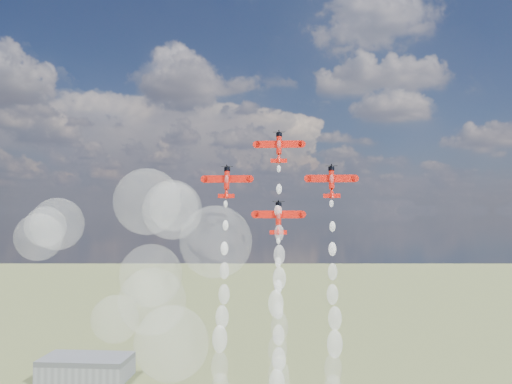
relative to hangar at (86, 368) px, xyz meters
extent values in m
cube|color=gray|center=(0.00, 0.00, -1.50)|extent=(50.00, 28.00, 10.00)
cube|color=#595B60|center=(0.00, 0.00, 5.00)|extent=(50.00, 28.00, 3.00)
cylinder|color=red|center=(118.20, -163.57, 108.55)|extent=(1.40, 2.53, 5.39)
cylinder|color=black|center=(118.20, -162.95, 111.29)|extent=(1.60, 1.79, 1.33)
cube|color=red|center=(118.20, -163.16, 108.77)|extent=(12.22, 0.66, 2.00)
cube|color=white|center=(114.89, -163.05, 108.74)|extent=(4.81, 0.15, 0.54)
cube|color=white|center=(121.50, -163.05, 108.74)|extent=(4.81, 0.15, 0.54)
cube|color=red|center=(118.20, -164.72, 104.19)|extent=(4.41, 0.36, 1.10)
cube|color=red|center=(118.20, -165.50, 104.16)|extent=(0.14, 1.95, 1.65)
ellipsoid|color=silver|center=(118.20, -164.13, 108.58)|extent=(1.10, 1.51, 2.64)
cone|color=red|center=(118.20, -164.45, 104.95)|extent=(1.40, 1.95, 2.85)
cylinder|color=red|center=(104.41, -165.72, 99.15)|extent=(1.40, 2.53, 5.39)
cylinder|color=black|center=(104.41, -165.10, 101.88)|extent=(1.60, 1.79, 1.33)
cube|color=red|center=(104.41, -165.31, 99.36)|extent=(12.22, 0.66, 2.00)
cube|color=white|center=(101.11, -165.19, 99.33)|extent=(4.81, 0.15, 0.54)
cube|color=white|center=(107.72, -165.19, 99.33)|extent=(4.81, 0.15, 0.54)
cube|color=red|center=(104.41, -166.87, 94.78)|extent=(4.41, 0.36, 1.10)
cube|color=red|center=(104.41, -167.65, 94.76)|extent=(0.14, 1.95, 1.65)
ellipsoid|color=silver|center=(104.41, -166.28, 99.17)|extent=(1.10, 1.51, 2.64)
cone|color=red|center=(104.41, -166.59, 95.54)|extent=(1.40, 1.95, 2.85)
cylinder|color=red|center=(131.98, -165.72, 99.15)|extent=(1.40, 2.53, 5.39)
cylinder|color=black|center=(131.98, -165.10, 101.88)|extent=(1.60, 1.79, 1.33)
cube|color=red|center=(131.98, -165.31, 99.36)|extent=(12.22, 0.66, 2.00)
cube|color=white|center=(128.67, -165.19, 99.33)|extent=(4.81, 0.15, 0.54)
cube|color=white|center=(135.29, -165.19, 99.33)|extent=(4.81, 0.15, 0.54)
cube|color=red|center=(131.98, -166.87, 94.78)|extent=(4.41, 0.36, 1.10)
cube|color=red|center=(131.98, -167.65, 94.76)|extent=(0.14, 1.95, 1.65)
ellipsoid|color=silver|center=(131.98, -166.28, 99.17)|extent=(1.10, 1.51, 2.64)
cone|color=red|center=(131.98, -166.59, 95.54)|extent=(1.40, 1.95, 2.85)
cylinder|color=red|center=(118.20, -167.87, 89.74)|extent=(1.40, 2.53, 5.39)
cylinder|color=black|center=(118.20, -167.24, 92.47)|extent=(1.60, 1.79, 1.33)
cube|color=red|center=(118.20, -167.46, 89.95)|extent=(12.22, 0.66, 2.00)
cube|color=white|center=(114.89, -167.34, 89.93)|extent=(4.81, 0.15, 0.54)
cube|color=white|center=(121.50, -167.34, 89.93)|extent=(4.81, 0.15, 0.54)
cube|color=red|center=(118.20, -169.02, 85.38)|extent=(4.41, 0.36, 1.10)
cube|color=red|center=(118.20, -169.79, 85.35)|extent=(0.14, 1.95, 1.65)
ellipsoid|color=silver|center=(118.20, -168.43, 89.76)|extent=(1.10, 1.51, 2.64)
cone|color=red|center=(118.20, -168.74, 86.14)|extent=(1.40, 1.95, 2.85)
sphere|color=white|center=(118.19, -165.01, 102.01)|extent=(1.04, 1.04, 1.04)
sphere|color=white|center=(118.30, -166.49, 96.59)|extent=(1.50, 1.50, 1.50)
sphere|color=white|center=(118.09, -167.45, 90.89)|extent=(1.96, 1.96, 1.96)
sphere|color=white|center=(118.38, -168.79, 85.23)|extent=(2.42, 2.42, 2.42)
sphere|color=white|center=(118.50, -170.47, 79.75)|extent=(2.88, 2.88, 2.88)
sphere|color=white|center=(118.56, -171.64, 73.89)|extent=(3.34, 3.34, 3.34)
sphere|color=white|center=(117.73, -173.06, 67.89)|extent=(3.80, 3.80, 3.80)
sphere|color=white|center=(118.66, -174.16, 62.40)|extent=(4.26, 4.26, 4.26)
sphere|color=white|center=(118.22, -174.94, 56.86)|extent=(4.72, 4.72, 4.72)
sphere|color=white|center=(118.57, -177.20, 51.24)|extent=(5.18, 5.18, 5.18)
sphere|color=white|center=(104.32, -167.24, 92.69)|extent=(1.04, 1.04, 1.04)
sphere|color=white|center=(104.45, -168.44, 87.12)|extent=(1.50, 1.50, 1.50)
sphere|color=white|center=(104.35, -169.65, 81.22)|extent=(1.96, 1.96, 1.96)
sphere|color=white|center=(104.55, -170.93, 75.65)|extent=(2.42, 2.42, 2.42)
sphere|color=white|center=(104.69, -172.38, 69.94)|extent=(2.88, 2.88, 2.88)
sphere|color=white|center=(104.34, -173.42, 64.44)|extent=(3.34, 3.34, 3.34)
sphere|color=white|center=(103.98, -174.82, 59.38)|extent=(3.80, 3.80, 3.80)
sphere|color=white|center=(104.14, -175.89, 52.92)|extent=(4.26, 4.26, 4.26)
sphere|color=white|center=(131.85, -167.09, 92.76)|extent=(1.04, 1.04, 1.04)
sphere|color=white|center=(132.03, -168.41, 86.87)|extent=(1.50, 1.50, 1.50)
sphere|color=white|center=(131.87, -169.95, 81.25)|extent=(1.96, 1.96, 1.96)
sphere|color=white|center=(131.83, -171.29, 75.67)|extent=(2.42, 2.42, 2.42)
sphere|color=white|center=(131.72, -172.05, 70.18)|extent=(2.88, 2.88, 2.88)
sphere|color=white|center=(132.23, -173.21, 64.51)|extent=(3.34, 3.34, 3.34)
sphere|color=white|center=(132.05, -175.05, 58.75)|extent=(3.80, 3.80, 3.80)
sphere|color=white|center=(131.57, -175.79, 53.04)|extent=(4.26, 4.26, 4.26)
sphere|color=white|center=(118.23, -169.35, 83.29)|extent=(1.04, 1.04, 1.04)
sphere|color=white|center=(118.21, -170.49, 77.82)|extent=(1.50, 1.50, 1.50)
sphere|color=white|center=(118.28, -171.95, 71.93)|extent=(1.96, 1.96, 1.96)
sphere|color=white|center=(118.34, -173.09, 66.19)|extent=(2.42, 2.42, 2.42)
sphere|color=white|center=(118.44, -174.13, 60.43)|extent=(2.88, 2.88, 2.88)
sphere|color=white|center=(118.58, -175.91, 54.97)|extent=(3.34, 3.34, 3.34)
sphere|color=white|center=(118.16, -176.65, 49.64)|extent=(3.80, 3.80, 3.80)
sphere|color=white|center=(87.74, -155.19, 92.04)|extent=(14.01, 14.01, 14.01)
sphere|color=white|center=(80.09, -149.72, 64.12)|extent=(19.96, 19.96, 19.96)
sphere|color=white|center=(79.73, -154.65, 93.57)|extent=(19.33, 19.33, 19.33)
sphere|color=white|center=(47.32, -150.48, 86.16)|extent=(12.19, 12.19, 12.19)
sphere|color=white|center=(99.69, -153.93, 82.03)|extent=(20.90, 20.90, 20.90)
sphere|color=white|center=(52.55, -165.18, 83.70)|extent=(12.91, 12.91, 12.91)
sphere|color=white|center=(69.15, -150.64, 58.88)|extent=(14.09, 14.09, 14.09)
sphere|color=white|center=(58.20, -165.99, 87.33)|extent=(14.20, 14.20, 14.20)
sphere|color=white|center=(88.82, -161.83, 54.88)|extent=(20.44, 20.44, 20.44)
sphere|color=white|center=(77.77, -143.04, 70.95)|extent=(19.36, 19.36, 19.36)
sphere|color=white|center=(84.53, -143.65, 91.20)|extent=(18.36, 18.36, 18.36)
camera|label=1|loc=(123.67, -307.90, 90.87)|focal=38.00mm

